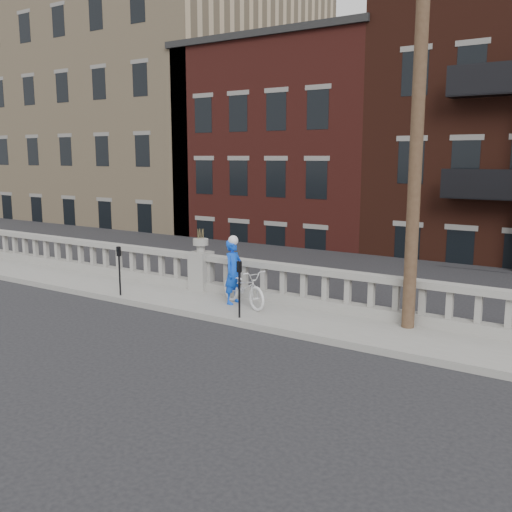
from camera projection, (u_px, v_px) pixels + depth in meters
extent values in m
plane|color=black|center=(95.00, 328.00, 13.22)|extent=(120.00, 120.00, 0.00)
cube|color=gray|center=(180.00, 298.00, 15.67)|extent=(32.00, 2.20, 0.15)
cube|color=gray|center=(201.00, 285.00, 16.42)|extent=(28.00, 0.34, 0.25)
cube|color=gray|center=(201.00, 257.00, 16.28)|extent=(28.00, 0.34, 0.16)
cube|color=gray|center=(201.00, 270.00, 16.35)|extent=(0.55, 0.55, 1.10)
cylinder|color=gray|center=(201.00, 248.00, 16.23)|extent=(0.24, 0.24, 0.20)
cylinder|color=gray|center=(201.00, 242.00, 16.20)|extent=(0.44, 0.44, 0.18)
cube|color=#605E59|center=(210.00, 370.00, 17.17)|extent=(36.00, 0.50, 5.15)
cube|color=black|center=(425.00, 306.00, 35.47)|extent=(80.00, 44.00, 0.50)
cube|color=#595651|center=(236.00, 340.00, 21.77)|extent=(16.00, 7.00, 4.00)
cube|color=tan|center=(162.00, 140.00, 38.80)|extent=(18.00, 16.00, 20.00)
cube|color=#4C1A15|center=(326.00, 192.00, 31.45)|extent=(10.00, 14.00, 14.00)
cube|color=black|center=(329.00, 57.00, 30.22)|extent=(10.30, 14.30, 0.30)
cylinder|color=#422D1E|center=(419.00, 97.00, 11.93)|extent=(0.28, 0.28, 10.00)
cylinder|color=black|center=(120.00, 276.00, 15.63)|extent=(0.05, 0.05, 1.10)
cube|color=black|center=(119.00, 251.00, 15.51)|extent=(0.10, 0.08, 0.26)
cube|color=black|center=(117.00, 250.00, 15.47)|extent=(0.06, 0.01, 0.08)
cylinder|color=black|center=(239.00, 295.00, 13.46)|extent=(0.05, 0.05, 1.10)
cube|color=black|center=(239.00, 267.00, 13.34)|extent=(0.10, 0.08, 0.26)
cube|color=black|center=(238.00, 265.00, 13.30)|extent=(0.06, 0.01, 0.08)
imported|color=silver|center=(244.00, 287.00, 14.55)|extent=(1.95, 1.31, 0.97)
imported|color=blue|center=(233.00, 272.00, 14.73)|extent=(0.41, 0.61, 1.68)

